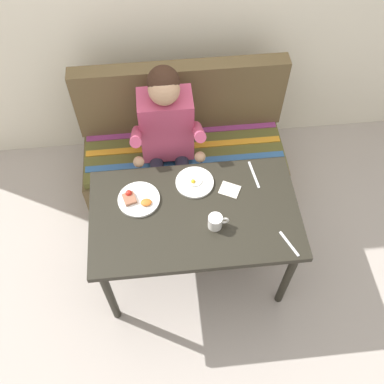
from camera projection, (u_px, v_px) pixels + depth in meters
name	position (u px, v px, depth m)	size (l,w,h in m)	color
ground_plane	(194.00, 267.00, 3.14)	(8.00, 8.00, 0.00)	#ABA097
table	(195.00, 220.00, 2.60)	(1.20, 0.70, 0.73)	black
couch	(184.00, 153.00, 3.29)	(1.44, 0.56, 1.00)	brown
person	(167.00, 135.00, 2.85)	(0.45, 0.61, 1.21)	#B54263
plate_breakfast	(138.00, 199.00, 2.57)	(0.24, 0.24, 0.05)	white
plate_eggs	(195.00, 182.00, 2.64)	(0.23, 0.23, 0.04)	white
coffee_mug	(216.00, 222.00, 2.45)	(0.12, 0.08, 0.09)	white
napkin	(230.00, 190.00, 2.62)	(0.11, 0.09, 0.01)	silver
fork	(289.00, 244.00, 2.42)	(0.01, 0.17, 0.01)	silver
knife	(254.00, 175.00, 2.68)	(0.01, 0.20, 0.01)	silver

